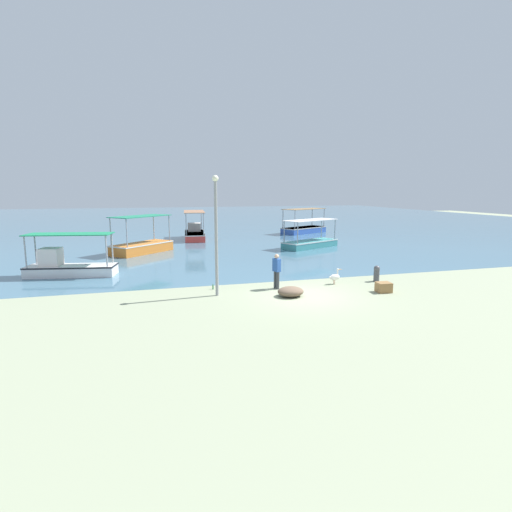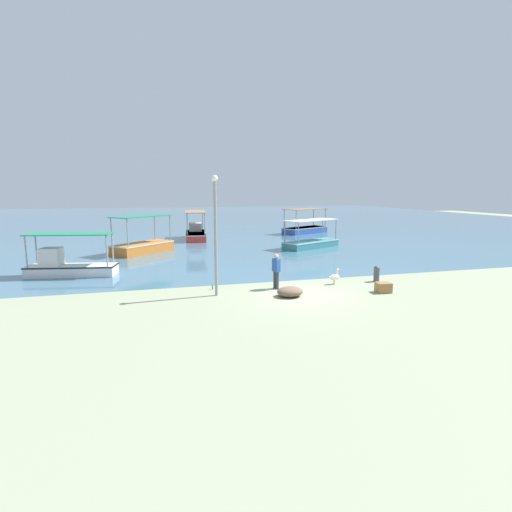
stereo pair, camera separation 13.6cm
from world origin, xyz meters
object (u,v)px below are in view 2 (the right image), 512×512
lamp_post (215,229)px  fishing_boat_center (305,228)px  fishing_boat_near_left (69,265)px  glass_bottle (213,287)px  mooring_bollard (377,273)px  cargo_crate (383,287)px  fisherman_standing (276,270)px  net_pile (290,292)px  fishing_boat_far_left (311,242)px  fishing_boat_outer (143,246)px  fishing_boat_near_right (196,233)px  pelican (335,277)px

lamp_post → fishing_boat_center: bearing=59.7°
fishing_boat_near_left → glass_bottle: 8.83m
mooring_bollard → cargo_crate: 2.25m
fisherman_standing → net_pile: fisherman_standing is taller
fishing_boat_far_left → fishing_boat_near_left: 18.39m
fishing_boat_near_left → fishing_boat_outer: fishing_boat_outer is taller
fishing_boat_center → fishing_boat_near_right: size_ratio=1.00×
fishing_boat_center → fisherman_standing: 25.26m
net_pile → fishing_boat_center: bearing=66.6°
fishing_boat_near_left → pelican: (13.30, -5.65, -0.21)m
pelican → mooring_bollard: size_ratio=0.97×
mooring_bollard → glass_bottle: (-8.46, 0.57, -0.34)m
fishing_boat_far_left → fishing_boat_near_right: 11.87m
fishing_boat_near_right → lamp_post: 21.37m
fisherman_standing → glass_bottle: (-2.96, 0.69, -0.80)m
pelican → fisherman_standing: fisherman_standing is taller
fisherman_standing → net_pile: 1.65m
fishing_boat_near_left → glass_bottle: bearing=-35.3°
pelican → fisherman_standing: (-3.14, -0.14, 0.53)m
fishing_boat_center → fishing_boat_near_left: bearing=-140.7°
fishing_boat_center → mooring_bollard: bearing=-102.9°
fishing_boat_center → mooring_bollard: 23.34m
fishing_boat_center → cargo_crate: size_ratio=8.89×
fishing_boat_far_left → pelican: fishing_boat_far_left is taller
glass_bottle → net_pile: bearing=-34.8°
fisherman_standing → cargo_crate: bearing=-22.8°
fishing_boat_near_right → mooring_bollard: (6.98, -20.60, -0.15)m
fishing_boat_near_left → lamp_post: (7.20, -6.25, 2.43)m
pelican → fisherman_standing: size_ratio=0.48×
pelican → cargo_crate: (1.46, -2.07, -0.15)m
pelican → glass_bottle: bearing=174.8°
lamp_post → mooring_bollard: lamp_post is taller
fishing_boat_outer → net_pile: 15.97m
net_pile → fisherman_standing: bearing=96.5°
fishing_boat_outer → lamp_post: 14.19m
fishing_boat_near_left → glass_bottle: size_ratio=18.12×
fishing_boat_near_right → lamp_post: lamp_post is taller
lamp_post → fishing_boat_near_left: bearing=139.1°
lamp_post → fisherman_standing: (2.96, 0.46, -2.11)m
fishing_boat_center → glass_bottle: size_ratio=21.20×
net_pile → cargo_crate: bearing=-5.7°
mooring_bollard → net_pile: (-5.33, -1.61, -0.22)m
fishing_boat_far_left → net_pile: (-6.82, -13.90, -0.25)m
fishing_boat_center → lamp_post: bearing=-120.3°
net_pile → mooring_bollard: bearing=16.8°
pelican → fishing_boat_center: bearing=71.6°
lamp_post → fishing_boat_near_right: bearing=86.0°
cargo_crate → mooring_bollard: bearing=66.3°
fishing_boat_near_right → mooring_bollard: fishing_boat_near_right is taller
fishing_boat_center → lamp_post: 27.16m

